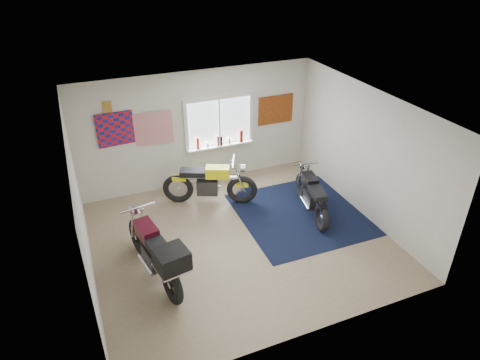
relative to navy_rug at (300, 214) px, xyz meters
name	(u,v)px	position (x,y,z in m)	size (l,w,h in m)	color
ground	(240,239)	(-1.51, -0.31, -0.01)	(5.50, 5.50, 0.00)	#9E896B
room_shell	(240,165)	(-1.51, -0.31, 1.63)	(5.50, 5.50, 5.50)	white
navy_rug	(300,214)	(0.00, 0.00, 0.00)	(2.50, 2.60, 0.01)	black
window_assembly	(219,126)	(-1.01, 2.16, 1.36)	(1.66, 0.17, 1.26)	white
oil_bottles	(223,140)	(-0.95, 2.09, 1.02)	(1.15, 0.09, 0.30)	#983016
flag_display	(107,107)	(-3.41, 2.17, 2.14)	(1.60, 0.10, 1.17)	red
triumph_poster	(276,110)	(0.44, 2.17, 1.54)	(0.90, 0.03, 0.70)	#A54C14
yellow_triumph	(209,184)	(-1.62, 1.19, 0.46)	(1.96, 0.99, 1.05)	black
black_chrome_bike	(311,196)	(0.23, -0.02, 0.41)	(0.62, 1.85, 0.95)	black
maroon_tourer	(156,254)	(-3.23, -0.83, 0.57)	(0.85, 2.17, 1.10)	black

